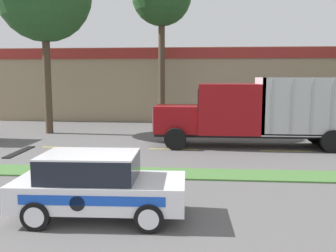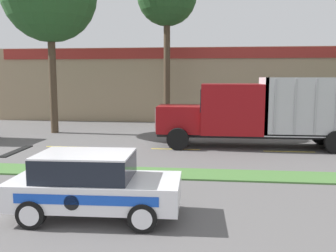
# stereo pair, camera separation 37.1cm
# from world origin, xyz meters

# --- Properties ---
(grass_verge) EXTENTS (120.00, 1.51, 0.06)m
(grass_verge) POSITION_xyz_m (0.00, 9.75, 0.03)
(grass_verge) COLOR #477538
(grass_verge) RESTS_ON ground_plane
(centre_line_3) EXTENTS (2.40, 0.14, 0.01)m
(centre_line_3) POSITION_xyz_m (-4.66, 14.50, 0.00)
(centre_line_3) COLOR yellow
(centre_line_3) RESTS_ON ground_plane
(centre_line_4) EXTENTS (2.40, 0.14, 0.01)m
(centre_line_4) POSITION_xyz_m (0.74, 14.50, 0.00)
(centre_line_4) COLOR yellow
(centre_line_4) RESTS_ON ground_plane
(centre_line_5) EXTENTS (2.40, 0.14, 0.01)m
(centre_line_5) POSITION_xyz_m (6.14, 14.50, 0.00)
(centre_line_5) COLOR yellow
(centre_line_5) RESTS_ON ground_plane
(dump_truck_mid) EXTENTS (11.58, 2.76, 3.48)m
(dump_truck_mid) POSITION_xyz_m (4.58, 15.54, 1.64)
(dump_truck_mid) COLOR black
(dump_truck_mid) RESTS_ON ground_plane
(rally_car) EXTENTS (4.28, 2.05, 1.67)m
(rally_car) POSITION_xyz_m (-0.53, 5.43, 0.85)
(rally_car) COLOR white
(rally_car) RESTS_ON ground_plane
(store_building_backdrop) EXTENTS (34.82, 12.10, 5.74)m
(store_building_backdrop) POSITION_xyz_m (2.48, 31.36, 2.87)
(store_building_backdrop) COLOR #9E896B
(store_building_backdrop) RESTS_ON ground_plane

